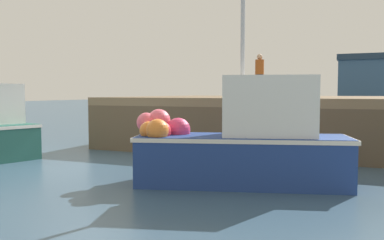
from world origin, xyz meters
TOP-DOWN VIEW (x-y plane):
  - ground at (0.00, 0.00)m, footprint 120.00×160.00m
  - pier at (2.88, 6.26)m, footprint 9.58×8.75m
  - fishing_boat_near_right at (4.03, -0.54)m, footprint 4.28×2.30m
  - rowboat at (4.26, 1.36)m, footprint 1.53×1.20m
  - dockworker at (2.30, 7.78)m, footprint 0.34×0.34m
  - warehouse at (6.94, 32.66)m, footprint 6.42×7.23m

SIDE VIEW (x-z plane):
  - ground at x=0.00m, z-range -0.10..0.00m
  - rowboat at x=4.26m, z-range -0.02..0.32m
  - fishing_boat_near_right at x=4.03m, z-range -1.64..3.30m
  - pier at x=2.88m, z-range 0.56..2.21m
  - dockworker at x=2.30m, z-range 1.65..3.31m
  - warehouse at x=6.94m, z-range 0.02..5.08m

